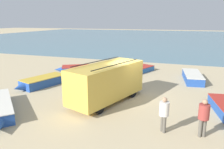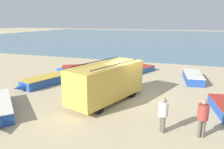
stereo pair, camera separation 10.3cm
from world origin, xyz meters
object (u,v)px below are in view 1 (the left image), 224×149
(fishing_rowboat_0, at_px, (192,76))
(fishing_rowboat_3, at_px, (135,70))
(fisherman_2, at_px, (204,115))
(fisherman_0, at_px, (164,111))
(fisherman_1, at_px, (109,69))
(parked_van, at_px, (107,81))
(fishing_rowboat_5, at_px, (42,82))
(fishing_rowboat_4, at_px, (79,69))

(fishing_rowboat_0, xyz_separation_m, fishing_rowboat_3, (-5.10, 1.04, -0.07))
(fishing_rowboat_0, bearing_deg, fisherman_2, 174.71)
(fisherman_0, distance_m, fisherman_1, 8.83)
(parked_van, distance_m, fisherman_2, 5.96)
(fisherman_0, bearing_deg, fisherman_1, -94.11)
(fishing_rowboat_5, bearing_deg, fishing_rowboat_3, 156.80)
(fishing_rowboat_0, height_order, fisherman_1, fisherman_1)
(fishing_rowboat_4, bearing_deg, fisherman_1, 120.32)
(fishing_rowboat_3, bearing_deg, parked_van, -155.96)
(fishing_rowboat_3, xyz_separation_m, fisherman_2, (5.37, -10.56, 0.78))
(parked_van, height_order, fisherman_0, parked_van)
(fishing_rowboat_3, xyz_separation_m, fisherman_0, (3.74, -10.67, 0.74))
(parked_van, relative_size, fisherman_1, 3.38)
(fisherman_1, bearing_deg, fisherman_0, -73.15)
(fisherman_2, bearing_deg, fishing_rowboat_5, -130.70)
(parked_van, distance_m, fisherman_1, 4.64)
(fisherman_0, bearing_deg, fisherman_2, 143.93)
(fisherman_0, height_order, fisherman_1, fisherman_1)
(fishing_rowboat_4, height_order, fisherman_2, fisherman_2)
(fishing_rowboat_4, xyz_separation_m, fisherman_2, (10.69, -9.40, 0.76))
(fishing_rowboat_3, distance_m, fisherman_0, 11.33)
(fisherman_0, xyz_separation_m, fisherman_2, (1.63, 0.11, 0.04))
(parked_van, relative_size, fishing_rowboat_3, 1.05)
(fishing_rowboat_0, relative_size, fishing_rowboat_4, 1.08)
(fisherman_1, bearing_deg, fishing_rowboat_0, 1.73)
(fisherman_0, distance_m, fisherman_2, 1.63)
(fishing_rowboat_3, distance_m, fisherman_2, 11.87)
(fishing_rowboat_0, bearing_deg, fisherman_0, 165.05)
(fisherman_1, relative_size, fisherman_2, 0.98)
(fishing_rowboat_3, height_order, fishing_rowboat_5, fishing_rowboat_5)
(fishing_rowboat_4, distance_m, fisherman_2, 14.26)
(fishing_rowboat_3, xyz_separation_m, fishing_rowboat_4, (-5.33, -1.16, 0.02))
(fishing_rowboat_3, relative_size, fishing_rowboat_4, 1.27)
(fishing_rowboat_4, bearing_deg, fisherman_2, 110.17)
(fishing_rowboat_0, xyz_separation_m, fisherman_0, (-1.36, -9.62, 0.67))
(fishing_rowboat_5, xyz_separation_m, fisherman_0, (9.52, -4.21, 0.66))
(fisherman_2, bearing_deg, fisherman_0, -106.64)
(parked_van, height_order, fisherman_1, parked_van)
(parked_van, distance_m, fishing_rowboat_0, 8.58)
(fishing_rowboat_3, relative_size, fisherman_0, 3.28)
(fishing_rowboat_5, bearing_deg, fisherman_0, 84.79)
(fisherman_0, xyz_separation_m, fisherman_1, (-5.17, 7.16, 0.02))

